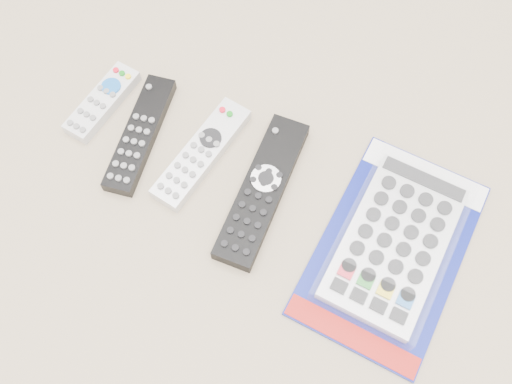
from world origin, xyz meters
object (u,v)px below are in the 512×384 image
at_px(remote_slim_black, 140,134).
at_px(remote_silver_dvd, 201,153).
at_px(remote_large_black, 262,190).
at_px(remote_small_grey, 102,102).
at_px(jumbo_remote_packaged, 395,242).

relative_size(remote_slim_black, remote_silver_dvd, 1.03).
bearing_deg(remote_large_black, remote_small_grey, 170.22).
height_order(remote_slim_black, remote_silver_dvd, same).
height_order(remote_silver_dvd, remote_large_black, remote_large_black).
bearing_deg(remote_slim_black, remote_silver_dvd, -3.73).
height_order(remote_small_grey, remote_silver_dvd, same).
xyz_separation_m(remote_slim_black, remote_large_black, (0.19, -0.02, 0.00)).
bearing_deg(jumbo_remote_packaged, remote_silver_dvd, -179.80).
relative_size(remote_silver_dvd, remote_large_black, 0.83).
distance_m(remote_silver_dvd, jumbo_remote_packaged, 0.28).
distance_m(remote_slim_black, remote_large_black, 0.19).
distance_m(remote_slim_black, jumbo_remote_packaged, 0.38).
relative_size(remote_small_grey, jumbo_remote_packaged, 0.45).
distance_m(remote_small_grey, remote_slim_black, 0.08).
bearing_deg(jumbo_remote_packaged, remote_small_grey, 179.38).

